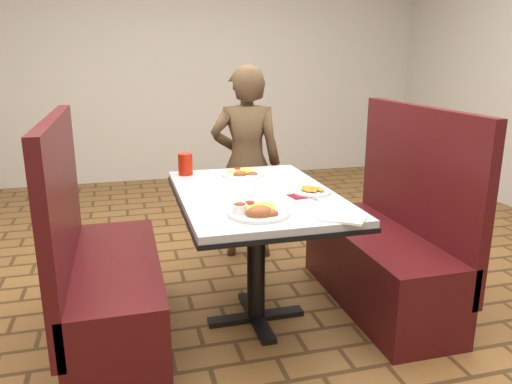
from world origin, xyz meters
TOP-DOWN VIEW (x-y plane):
  - dining_table at (0.00, 0.00)m, footprint 0.81×1.21m
  - booth_bench_left at (-0.80, 0.00)m, footprint 0.47×1.20m
  - booth_bench_right at (0.80, 0.00)m, footprint 0.47×1.20m
  - diner_person at (0.19, 0.95)m, footprint 0.57×0.45m
  - near_dinner_plate at (-0.10, -0.38)m, footprint 0.28×0.28m
  - far_dinner_plate at (0.02, 0.38)m, footprint 0.24×0.24m
  - plantain_plate at (0.28, -0.10)m, footprint 0.20×0.20m
  - maroon_napkin at (0.19, -0.14)m, footprint 0.11×0.11m
  - spoon_utensil at (0.24, -0.18)m, footprint 0.04×0.13m
  - red_tumbler at (-0.31, 0.49)m, footprint 0.09×0.09m
  - paper_napkin at (0.25, -0.53)m, footprint 0.24×0.23m
  - knife_utensil at (-0.05, -0.40)m, footprint 0.09×0.16m
  - fork_utensil at (-0.07, -0.42)m, footprint 0.03×0.16m
  - lettuce_shreds at (0.04, 0.06)m, footprint 0.28×0.32m

SIDE VIEW (x-z plane):
  - booth_bench_left at x=-0.80m, z-range -0.26..0.92m
  - booth_bench_right at x=0.80m, z-range -0.26..0.92m
  - dining_table at x=0.00m, z-range 0.28..1.03m
  - diner_person at x=0.19m, z-range 0.00..1.39m
  - lettuce_shreds at x=0.04m, z-range 0.75..0.75m
  - maroon_napkin at x=0.19m, z-range 0.75..0.75m
  - spoon_utensil at x=0.24m, z-range 0.75..0.76m
  - paper_napkin at x=0.25m, z-range 0.75..0.76m
  - knife_utensil at x=-0.05m, z-range 0.76..0.76m
  - fork_utensil at x=-0.07m, z-range 0.76..0.76m
  - plantain_plate at x=0.28m, z-range 0.75..0.78m
  - far_dinner_plate at x=0.02m, z-range 0.74..0.80m
  - near_dinner_plate at x=-0.10m, z-range 0.74..0.82m
  - red_tumbler at x=-0.31m, z-range 0.75..0.88m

